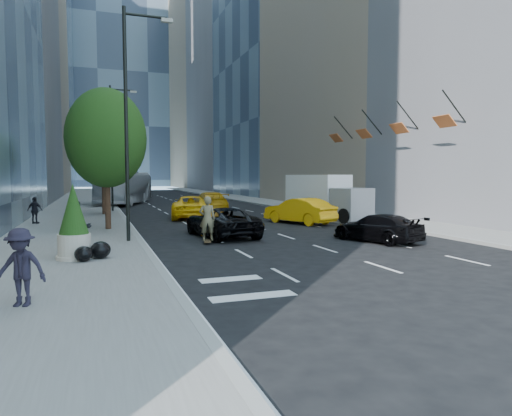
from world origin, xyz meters
name	(u,v)px	position (x,y,z in m)	size (l,w,h in m)	color
ground	(302,250)	(0.00, 0.00, 0.00)	(160.00, 160.00, 0.00)	black
sidewalk_left	(82,206)	(-9.00, 30.00, 0.07)	(6.00, 120.00, 0.15)	slate
sidewalk_right	(268,202)	(10.00, 30.00, 0.07)	(4.00, 120.00, 0.15)	slate
tower_left_end	(19,46)	(-22.00, 92.00, 30.00)	(20.00, 28.00, 60.00)	#303B4B
tower_right_glass	(294,8)	(22.00, 50.00, 29.00)	(20.00, 24.00, 58.00)	#303B4B
tower_right_mid	(246,31)	(22.00, 74.00, 32.50)	(20.00, 24.00, 65.00)	#5F5E63
tower_right_far	(216,89)	(22.00, 98.00, 25.00)	(20.00, 24.00, 50.00)	gray
tower_distant	(120,26)	(0.00, 120.00, 45.00)	(40.00, 20.00, 90.00)	#303B4B
lamp_near	(130,110)	(-6.32, 4.00, 5.81)	(2.13, 0.22, 10.00)	black
lamp_far	(113,140)	(-6.32, 22.00, 5.81)	(2.13, 0.22, 10.00)	black
tree_near	(106,138)	(-7.20, 9.00, 4.97)	(4.20, 4.20, 7.46)	black
tree_mid	(103,144)	(-7.20, 19.00, 5.32)	(4.50, 4.50, 7.99)	black
tree_far	(101,159)	(-7.20, 32.00, 4.62)	(3.90, 3.90, 6.92)	black
traffic_signal	(107,165)	(-6.40, 40.00, 4.23)	(2.48, 0.53, 5.20)	black
facade_flags	(382,128)	(10.64, 10.00, 6.18)	(1.85, 13.30, 2.05)	black
skateboarder	(207,222)	(-3.20, 3.00, 0.98)	(0.71, 0.47, 1.95)	#6E6444
black_sedan_lincoln	(222,222)	(-2.00, 5.00, 0.72)	(2.38, 5.15, 1.43)	black
black_sedan_mercedes	(377,228)	(4.20, 1.00, 0.63)	(1.78, 4.37, 1.27)	black
taxi_a	(214,220)	(-2.00, 6.50, 0.70)	(1.64, 4.09, 1.39)	#FFA10D
taxi_b	(299,211)	(4.20, 9.33, 0.80)	(1.69, 4.84, 1.59)	#FFAE0D
taxi_c	(191,207)	(-1.50, 15.10, 0.79)	(2.62, 5.69, 1.58)	yellow
taxi_d	(210,202)	(1.20, 20.50, 0.82)	(2.29, 5.63, 1.63)	#CE900A
city_bus	(125,188)	(-4.80, 32.95, 1.74)	(2.92, 12.48, 3.48)	silver
box_truck	(326,197)	(7.12, 11.28, 1.55)	(3.87, 6.75, 3.05)	white
pedestrian_a	(77,229)	(-8.46, 0.54, 1.14)	(0.96, 0.75, 1.98)	black
pedestrian_b	(35,210)	(-11.20, 13.18, 0.95)	(0.94, 0.39, 1.60)	black
pedestrian_c	(21,267)	(-9.41, -5.58, 1.01)	(1.11, 0.64, 1.72)	black
planter_shrub	(74,223)	(-8.55, 0.13, 1.38)	(1.08, 1.08, 2.59)	beige
garbage_bags	(94,251)	(-7.92, -0.23, 0.43)	(1.18, 1.14, 0.58)	black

